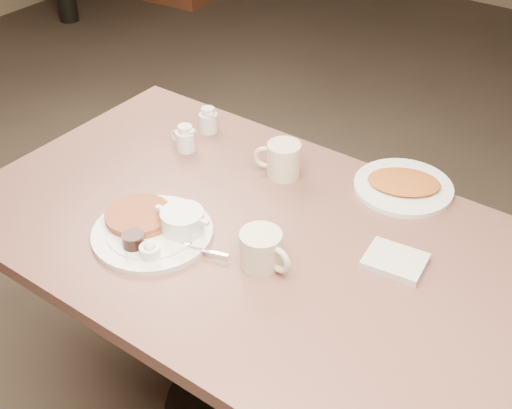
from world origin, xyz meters
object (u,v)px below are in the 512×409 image
Objects in this scene: main_plate at (156,227)px; creamer_left at (185,139)px; coffee_mug_far at (282,160)px; creamer_right at (208,120)px; hash_plate at (404,185)px; coffee_mug_near at (262,249)px; diner_table at (252,280)px.

main_plate is 0.40m from creamer_left.
coffee_mug_far is 1.83× the size of creamer_right.
hash_plate is at bearing 17.41° from creamer_left.
main_plate is 2.68× the size of coffee_mug_far.
coffee_mug_near is at bearing -39.37° from creamer_right.
creamer_right reaches higher than main_plate.
coffee_mug_far is at bearing 75.44° from main_plate.
diner_table is 3.84× the size of main_plate.
coffee_mug_near is 1.02× the size of coffee_mug_far.
creamer_left reaches higher than main_plate.
hash_plate is at bearing 59.43° from diner_table.
creamer_left is 1.12× the size of creamer_right.
creamer_left is at bearing -169.32° from coffee_mug_far.
diner_table is 4.19× the size of hash_plate.
creamer_left is 0.25× the size of hash_plate.
diner_table is at bearing 39.26° from main_plate.
main_plate is (-0.18, -0.15, 0.19)m from diner_table.
diner_table is 0.49m from hash_plate.
hash_plate is (0.62, 0.19, -0.02)m from creamer_left.
creamer_left is at bearing -162.59° from hash_plate.
coffee_mug_far is at bearing -156.35° from hash_plate.
coffee_mug_far is 0.33m from creamer_right.
coffee_mug_near is at bearing -30.40° from creamer_left.
main_plate is 4.89× the size of creamer_right.
coffee_mug_far is (-0.18, 0.34, 0.00)m from coffee_mug_near.
coffee_mug_near is at bearing -62.86° from coffee_mug_far.
hash_plate is (0.63, 0.07, -0.02)m from creamer_right.
coffee_mug_near reaches higher than diner_table.
coffee_mug_far is 0.34m from hash_plate.
main_plate reaches higher than diner_table.
diner_table is 0.25m from coffee_mug_near.
diner_table is 16.70× the size of creamer_left.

